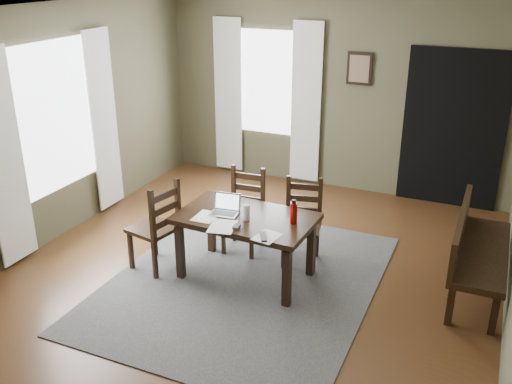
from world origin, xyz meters
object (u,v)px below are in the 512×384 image
at_px(chair_back_left, 244,211).
at_px(bench, 474,246).
at_px(water_bottle, 294,213).
at_px(laptop, 226,208).
at_px(dining_table, 246,224).
at_px(chair_end, 157,227).
at_px(chair_back_right, 302,223).

bearing_deg(chair_back_left, bench, -2.77).
bearing_deg(water_bottle, laptop, -176.79).
bearing_deg(chair_back_left, dining_table, -67.94).
xyz_separation_m(dining_table, laptop, (-0.22, -0.01, 0.14)).
relative_size(dining_table, chair_back_left, 1.49).
xyz_separation_m(dining_table, bench, (2.17, 0.63, -0.10)).
relative_size(dining_table, bench, 0.92).
distance_m(dining_table, chair_end, 0.97).
distance_m(chair_back_left, water_bottle, 1.01).
bearing_deg(laptop, chair_back_right, 34.93).
relative_size(chair_back_left, water_bottle, 3.81).
relative_size(chair_back_left, chair_back_right, 1.02).
bearing_deg(chair_end, chair_back_left, 152.49).
relative_size(chair_back_left, bench, 0.62).
bearing_deg(chair_back_left, water_bottle, -38.54).
height_order(chair_back_right, bench, chair_back_right).
height_order(chair_end, water_bottle, chair_end).
bearing_deg(water_bottle, chair_end, -169.70).
xyz_separation_m(dining_table, chair_end, (-0.93, -0.23, -0.12)).
distance_m(dining_table, bench, 2.27).
height_order(chair_end, chair_back_right, chair_end).
bearing_deg(chair_end, laptop, 118.95).
relative_size(chair_back_left, laptop, 3.09).
height_order(dining_table, bench, bench).
distance_m(bench, water_bottle, 1.80).
xyz_separation_m(chair_back_left, bench, (2.45, 0.07, 0.05)).
relative_size(chair_end, chair_back_right, 1.08).
height_order(dining_table, laptop, laptop).
xyz_separation_m(chair_end, laptop, (0.71, 0.22, 0.26)).
relative_size(chair_back_right, water_bottle, 3.74).
xyz_separation_m(laptop, water_bottle, (0.73, 0.04, 0.06)).
relative_size(chair_end, chair_back_left, 1.06).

